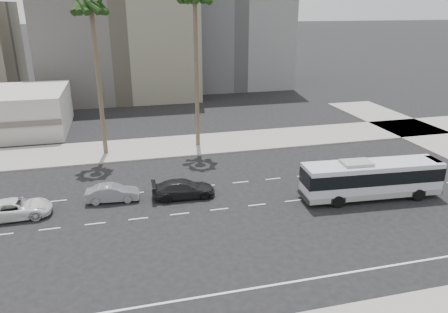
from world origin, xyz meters
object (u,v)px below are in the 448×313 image
object	(u,v)px
city_bus	(371,178)
car_c	(15,209)
car_b	(113,193)
palm_mid	(91,10)
car_a	(184,189)

from	to	relation	value
city_bus	car_c	size ratio (longest dim) A/B	2.25
car_b	palm_mid	bearing A→B (deg)	7.82
car_b	palm_mid	xyz separation A→B (m)	(-0.70, 11.34, 13.40)
car_b	car_a	bearing A→B (deg)	-92.55
car_a	car_b	distance (m)	5.54
car_b	palm_mid	size ratio (longest dim) A/B	0.26
car_a	car_c	bearing A→B (deg)	94.05
car_b	palm_mid	distance (m)	17.57
car_b	car_c	world-z (taller)	car_c
car_a	car_b	size ratio (longest dim) A/B	1.22
palm_mid	car_a	bearing A→B (deg)	-62.70
city_bus	car_b	distance (m)	20.38
car_a	car_c	xyz separation A→B (m)	(-12.29, -0.38, -0.03)
car_a	car_b	bearing A→B (deg)	85.39
car_c	palm_mid	bearing A→B (deg)	-28.12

